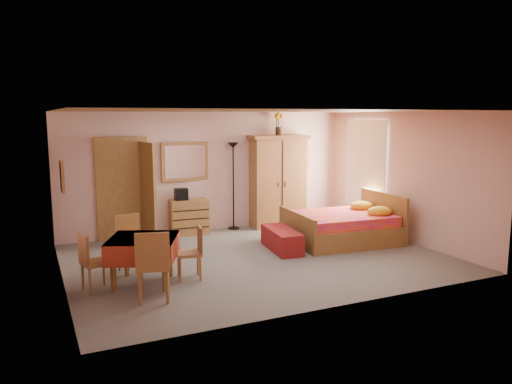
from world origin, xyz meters
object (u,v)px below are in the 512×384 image
chest_of_drawers (189,217)px  chair_east (189,253)px  bed (341,219)px  chair_south (154,265)px  bench (282,240)px  floor_lamp (233,186)px  sunflower_vase (279,124)px  dining_table (144,261)px  wardrobe (277,181)px  chair_north (133,244)px  stereo (181,194)px  wall_mirror (185,162)px  chair_west (96,262)px

chest_of_drawers → chair_east: (-0.88, -2.83, 0.04)m
bed → chair_south: size_ratio=2.06×
bench → chair_east: 2.28m
floor_lamp → bench: (0.14, -2.05, -0.77)m
floor_lamp → sunflower_vase: (1.08, -0.08, 1.37)m
floor_lamp → dining_table: floor_lamp is taller
chair_south → chair_east: 0.97m
floor_lamp → bench: size_ratio=1.62×
wardrobe → chair_south: bearing=-132.5°
chest_of_drawers → floor_lamp: (1.07, 0.10, 0.59)m
bench → chair_east: size_ratio=1.44×
bed → chair_north: (-4.19, -0.20, -0.02)m
chair_south → chair_east: chair_south is taller
stereo → chair_north: 2.59m
dining_table → floor_lamp: bearing=47.4°
stereo → chair_east: (-0.72, -2.86, -0.46)m
bench → floor_lamp: bearing=94.1°
stereo → chair_north: bearing=-124.3°
bed → wardrobe: bearing=109.6°
wall_mirror → chair_east: wall_mirror is taller
chest_of_drawers → chair_east: size_ratio=0.96×
stereo → bed: (2.74, -1.92, -0.40)m
wardrobe → chair_south: (-3.68, -3.45, -0.55)m
sunflower_vase → wardrobe: bearing=-128.9°
chest_of_drawers → sunflower_vase: (2.15, 0.02, 1.96)m
sunflower_vase → bed: (0.44, -1.91, -1.86)m
chest_of_drawers → stereo: (-0.15, 0.03, 0.50)m
stereo → sunflower_vase: sunflower_vase is taller
wall_mirror → chair_north: size_ratio=1.15×
bed → chair_west: 4.92m
bed → chair_west: bed is taller
chair_west → chair_east: (1.37, -0.06, -0.01)m
floor_lamp → bench: floor_lamp is taller
floor_lamp → chair_north: (-2.66, -2.19, -0.51)m
chair_north → chair_east: size_ratio=1.10×
chest_of_drawers → dining_table: 3.18m
chest_of_drawers → sunflower_vase: 2.91m
chest_of_drawers → dining_table: size_ratio=0.82×
chair_north → stereo: bearing=-137.5°
chest_of_drawers → chair_north: (-1.60, -2.09, 0.08)m
chest_of_drawers → chair_west: 3.57m
wall_mirror → chair_south: (-1.59, -3.70, -1.05)m
chest_of_drawers → floor_lamp: floor_lamp is taller
chest_of_drawers → chair_west: (-2.25, -2.77, 0.05)m
stereo → sunflower_vase: 2.72m
floor_lamp → chair_west: 4.41m
sunflower_vase → chair_east: 4.58m
bed → chair_north: bearing=-172.7°
sunflower_vase → bed: 2.71m
wall_mirror → sunflower_vase: (2.15, -0.19, 0.79)m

